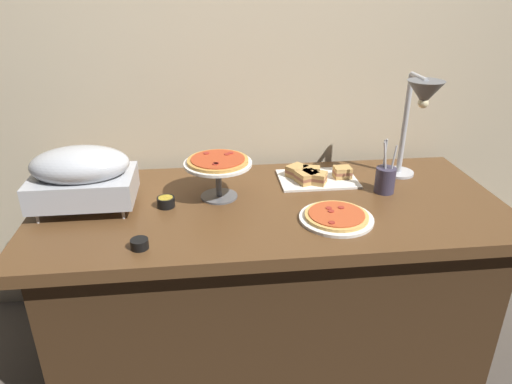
# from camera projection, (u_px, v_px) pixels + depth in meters

# --- Properties ---
(ground_plane) EXTENTS (8.00, 8.00, 0.00)m
(ground_plane) POSITION_uv_depth(u_px,v_px,m) (268.00, 345.00, 2.23)
(ground_plane) COLOR #4C443D
(back_wall) EXTENTS (4.40, 0.04, 2.40)m
(back_wall) POSITION_uv_depth(u_px,v_px,m) (257.00, 70.00, 2.17)
(back_wall) COLOR #C6B593
(back_wall) RESTS_ON ground_plane
(buffet_table) EXTENTS (1.90, 0.84, 0.76)m
(buffet_table) POSITION_uv_depth(u_px,v_px,m) (269.00, 278.00, 2.07)
(buffet_table) COLOR brown
(buffet_table) RESTS_ON ground_plane
(chafing_dish) EXTENTS (0.39, 0.26, 0.25)m
(chafing_dish) POSITION_uv_depth(u_px,v_px,m) (82.00, 175.00, 1.80)
(chafing_dish) COLOR #B7BABF
(chafing_dish) RESTS_ON buffet_table
(heat_lamp) EXTENTS (0.15, 0.29, 0.47)m
(heat_lamp) POSITION_uv_depth(u_px,v_px,m) (420.00, 104.00, 1.93)
(heat_lamp) COLOR #B7BABF
(heat_lamp) RESTS_ON buffet_table
(pizza_plate_front) EXTENTS (0.28, 0.28, 0.03)m
(pizza_plate_front) POSITION_uv_depth(u_px,v_px,m) (336.00, 217.00, 1.77)
(pizza_plate_front) COLOR white
(pizza_plate_front) RESTS_ON buffet_table
(pizza_plate_center) EXTENTS (0.28, 0.28, 0.18)m
(pizza_plate_center) POSITION_uv_depth(u_px,v_px,m) (218.00, 166.00, 1.90)
(pizza_plate_center) COLOR #595B60
(pizza_plate_center) RESTS_ON buffet_table
(sandwich_platter) EXTENTS (0.35, 0.24, 0.06)m
(sandwich_platter) POSITION_uv_depth(u_px,v_px,m) (315.00, 176.00, 2.10)
(sandwich_platter) COLOR white
(sandwich_platter) RESTS_ON buffet_table
(sauce_cup_near) EXTENTS (0.06, 0.06, 0.03)m
(sauce_cup_near) POSITION_uv_depth(u_px,v_px,m) (140.00, 244.00, 1.58)
(sauce_cup_near) COLOR black
(sauce_cup_near) RESTS_ON buffet_table
(sauce_cup_far) EXTENTS (0.07, 0.07, 0.04)m
(sauce_cup_far) POSITION_uv_depth(u_px,v_px,m) (166.00, 202.00, 1.87)
(sauce_cup_far) COLOR black
(sauce_cup_far) RESTS_ON buffet_table
(utensil_holder) EXTENTS (0.08, 0.08, 0.23)m
(utensil_holder) POSITION_uv_depth(u_px,v_px,m) (385.00, 179.00, 1.98)
(utensil_holder) COLOR #383347
(utensil_holder) RESTS_ON buffet_table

